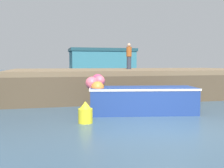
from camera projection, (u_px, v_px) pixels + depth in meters
ground at (165, 131)px, 8.07m from camera, size 120.00×160.00×0.10m
pier at (136, 74)px, 16.38m from camera, size 15.00×7.74×1.63m
fishing_boat_near_right at (139, 98)px, 10.63m from camera, size 4.44×2.24×1.56m
dockworker at (129, 56)px, 16.99m from camera, size 0.34×0.34×1.65m
warehouse at (102, 62)px, 43.56m from camera, size 10.59×5.30×4.40m
mooring_buoy_foreground at (85, 113)px, 8.89m from camera, size 0.49×0.49×0.73m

